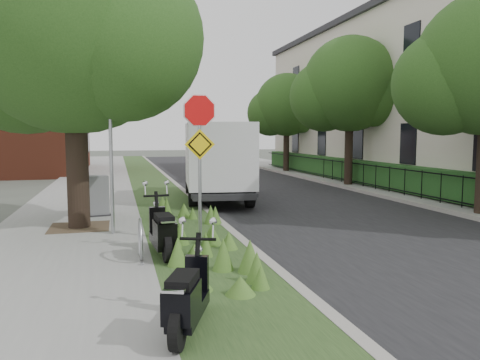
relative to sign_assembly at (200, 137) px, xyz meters
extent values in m
plane|color=#4C5147|center=(1.40, -0.58, -2.33)|extent=(120.00, 120.00, 0.00)
cube|color=gray|center=(-2.85, 9.42, -2.27)|extent=(3.50, 60.00, 0.12)
cube|color=#26411C|center=(-0.10, 9.42, -2.27)|extent=(2.00, 60.00, 0.12)
cube|color=#9E9991|center=(0.90, 9.42, -2.26)|extent=(0.20, 60.00, 0.13)
cube|color=black|center=(4.40, 9.42, -2.32)|extent=(7.00, 60.00, 0.01)
cube|color=#9E9991|center=(7.90, 9.42, -2.26)|extent=(0.20, 60.00, 0.13)
cube|color=gray|center=(9.60, 9.42, -2.27)|extent=(3.20, 60.00, 0.12)
cylinder|color=black|center=(-2.60, 2.22, 0.03)|extent=(0.52, 0.52, 4.48)
sphere|color=#254D19|center=(-2.60, 2.22, 2.75)|extent=(5.40, 5.40, 5.40)
sphere|color=#254D19|center=(-3.81, 3.03, 2.08)|extent=(4.05, 4.05, 4.05)
sphere|color=#254D19|center=(-1.52, 1.54, 2.21)|extent=(3.78, 3.78, 3.78)
cube|color=#473828|center=(-2.60, 2.22, -2.20)|extent=(1.40, 1.40, 0.01)
cylinder|color=#A5A8AD|center=(-1.80, 1.22, -0.21)|extent=(0.08, 0.08, 4.00)
torus|color=#A5A8AD|center=(-1.30, -1.18, -1.83)|extent=(0.05, 0.77, 0.77)
cube|color=#A5A8AD|center=(-1.30, -1.54, -2.19)|extent=(0.06, 0.06, 0.04)
cube|color=#A5A8AD|center=(-1.30, -0.82, -2.19)|extent=(0.06, 0.06, 0.04)
cylinder|color=#A5A8AD|center=(0.00, 0.02, -0.71)|extent=(0.07, 0.07, 3.00)
cylinder|color=red|center=(0.00, -0.01, 0.54)|extent=(0.86, 0.03, 0.86)
cylinder|color=white|center=(0.00, 0.00, 0.54)|extent=(0.94, 0.02, 0.94)
cube|color=yellow|center=(0.00, -0.01, -0.16)|extent=(0.64, 0.03, 0.64)
cube|color=black|center=(8.60, 9.42, -1.26)|extent=(0.04, 24.00, 0.04)
cube|color=black|center=(8.60, 9.42, -2.06)|extent=(0.04, 24.00, 0.04)
cylinder|color=black|center=(8.60, 9.42, -1.71)|extent=(0.03, 0.03, 1.00)
cube|color=#1A491D|center=(9.30, 9.42, -1.66)|extent=(1.00, 24.00, 1.10)
cube|color=beige|center=(12.90, 9.42, 1.67)|extent=(7.00, 26.00, 8.00)
cube|color=#2D2D33|center=(12.90, 9.42, 5.72)|extent=(7.40, 26.40, 0.30)
cube|color=#2D2D33|center=(9.35, 9.42, 1.97)|extent=(0.25, 26.00, 0.60)
cube|color=maroon|center=(-8.10, 21.42, 1.67)|extent=(9.00, 10.00, 8.00)
cube|color=#9E9991|center=(-8.10, 21.42, 5.77)|extent=(9.40, 10.40, 0.40)
sphere|color=#254D19|center=(7.50, 2.02, 1.51)|extent=(3.00, 3.00, 3.00)
cylinder|color=black|center=(8.40, 9.42, -0.19)|extent=(0.36, 0.36, 4.03)
sphere|color=#254D19|center=(8.40, 9.42, 2.26)|extent=(4.20, 4.20, 4.20)
sphere|color=#254D19|center=(7.46, 10.05, 1.73)|extent=(3.15, 3.15, 3.15)
sphere|color=#254D19|center=(9.24, 8.89, 1.84)|extent=(2.94, 2.94, 2.94)
cylinder|color=black|center=(8.40, 17.42, -0.39)|extent=(0.36, 0.36, 3.64)
sphere|color=#254D19|center=(8.40, 17.42, 1.82)|extent=(3.80, 3.80, 3.80)
sphere|color=#254D19|center=(7.54, 17.99, 1.35)|extent=(2.85, 2.85, 2.85)
sphere|color=#254D19|center=(9.16, 16.94, 1.44)|extent=(2.66, 2.66, 2.66)
cylinder|color=black|center=(-0.94, -0.29, -1.95)|extent=(0.15, 0.51, 0.50)
cylinder|color=black|center=(-0.86, -1.49, -1.95)|extent=(0.15, 0.51, 0.50)
cube|color=black|center=(-0.90, -0.93, -1.93)|extent=(0.41, 1.14, 0.17)
cube|color=black|center=(-0.87, -1.27, -1.70)|extent=(0.39, 0.65, 0.39)
cube|color=black|center=(-0.88, -1.22, -1.45)|extent=(0.33, 0.60, 0.12)
cylinder|color=black|center=(-0.70, -3.90, -1.98)|extent=(0.27, 0.47, 0.46)
cylinder|color=black|center=(-1.10, -4.92, -1.98)|extent=(0.27, 0.47, 0.46)
cube|color=black|center=(-0.92, -4.45, -1.96)|extent=(0.66, 1.06, 0.16)
cube|color=black|center=(-1.03, -4.74, -1.75)|extent=(0.51, 0.65, 0.35)
cube|color=black|center=(-1.01, -4.70, -1.52)|extent=(0.44, 0.59, 0.11)
cube|color=#262628|center=(1.70, 6.29, -1.84)|extent=(2.50, 5.28, 0.17)
cube|color=#B7BABC|center=(1.93, 8.24, -1.02)|extent=(2.11, 1.56, 1.54)
cube|color=white|center=(1.64, 5.76, -0.64)|extent=(2.52, 3.87, 2.11)
cube|color=#262628|center=(-2.31, 3.85, -2.19)|extent=(0.92, 0.70, 0.04)
cube|color=slate|center=(-2.31, 3.85, -1.65)|extent=(0.81, 0.59, 1.11)
camera|label=1|loc=(-1.67, -9.65, 0.06)|focal=35.00mm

